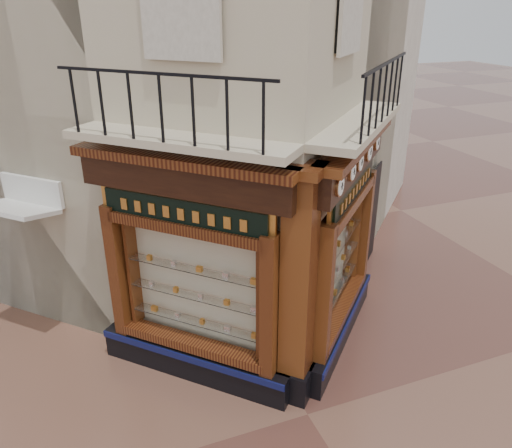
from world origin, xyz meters
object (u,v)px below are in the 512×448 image
awning (41,335)px  signboard_right (353,189)px  corner_pilaster (298,294)px  clock_e (377,142)px  clock_c (360,162)px  clock_d (369,151)px  signboard_left (183,213)px  clock_b (352,171)px  clock_a (340,186)px

awning → signboard_right: (5.42, -2.24, 3.10)m
corner_pilaster → clock_e: corner_pilaster is taller
clock_c → clock_d: 0.69m
corner_pilaster → clock_d: (1.91, 1.31, 1.67)m
clock_e → signboard_left: size_ratio=0.15×
clock_e → signboard_right: size_ratio=0.16×
signboard_right → clock_e: bearing=-5.2°
corner_pilaster → clock_b: (1.06, 0.46, 1.67)m
clock_d → clock_e: bearing=-0.0°
awning → signboard_right: bearing=-157.4°
clock_b → clock_e: size_ratio=1.00×
clock_e → clock_a: bearing=180.0°
awning → signboard_left: 4.57m
clock_d → signboard_right: 0.75m
clock_b → signboard_right: clock_b is taller
clock_c → clock_e: bearing=0.0°
corner_pilaster → clock_c: size_ratio=12.71×
clock_e → signboard_left: clock_e is taller
corner_pilaster → signboard_right: 2.12m
corner_pilaster → clock_e: size_ratio=12.73×
clock_a → clock_d: bearing=0.0°
clock_e → signboard_right: 1.32m
clock_e → signboard_right: bearing=174.8°
clock_a → clock_e: bearing=0.0°
clock_e → awning: 7.46m
clock_a → clock_b: (0.50, 0.50, -0.00)m
corner_pilaster → signboard_right: corner_pilaster is taller
corner_pilaster → clock_e: 3.42m
clock_d → signboard_left: bearing=140.0°
clock_c → signboard_left: bearing=131.3°
corner_pilaster → clock_c: bearing=-15.0°
clock_e → signboard_right: (-0.93, -0.77, -0.52)m
clock_c → signboard_right: (0.03, 0.19, -0.52)m
signboard_right → corner_pilaster: bearing=169.8°
signboard_left → clock_c: bearing=-138.7°
corner_pilaster → clock_a: (0.56, -0.05, 1.67)m
clock_c → signboard_left: (-2.89, 0.19, -0.52)m
clock_d → awning: (-5.87, 1.94, -3.62)m
clock_b → awning: size_ratio=0.23×
clock_a → clock_c: size_ratio=1.02×
clock_a → clock_c: clock_a is taller
awning → signboard_right: 6.63m
awning → clock_b: bearing=-164.1°
clock_b → clock_d: (0.85, 0.85, 0.00)m
clock_c → clock_b: bearing=180.0°
clock_a → awning: (-4.52, 3.30, -3.62)m
corner_pilaster → clock_b: 2.03m
clock_b → clock_a: bearing=-180.0°
clock_e → clock_b: bearing=180.0°
clock_d → signboard_right: bearing=168.2°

